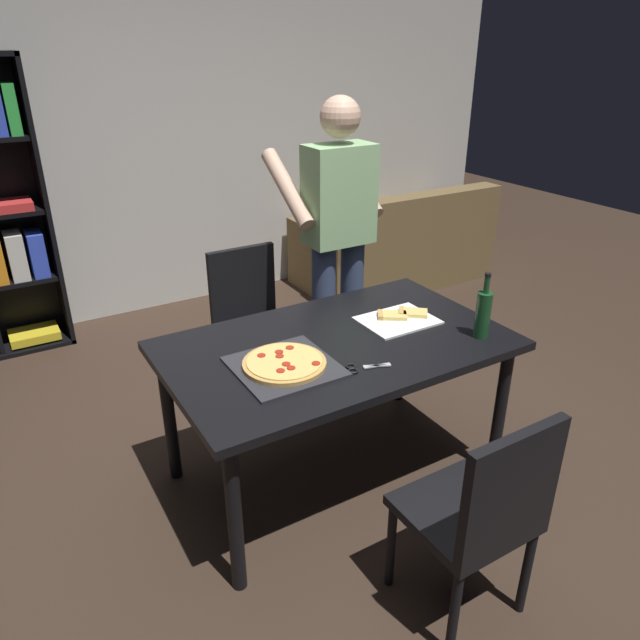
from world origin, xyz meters
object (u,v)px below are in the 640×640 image
object	(u,v)px
pepperoni_pizza_on_tray	(284,364)
chair_near_camera	(483,510)
dining_table	(337,356)
person_serving_pizza	(337,234)
chair_far_side	(251,314)
couch	(396,249)
wine_bottle	(483,313)
kitchen_scissors	(361,368)

from	to	relation	value
pepperoni_pizza_on_tray	chair_near_camera	bearing A→B (deg)	-70.08
dining_table	pepperoni_pizza_on_tray	distance (m)	0.34
dining_table	chair_near_camera	distance (m)	0.97
person_serving_pizza	chair_far_side	bearing A→B (deg)	154.86
couch	wine_bottle	world-z (taller)	wine_bottle
chair_near_camera	chair_far_side	world-z (taller)	same
person_serving_pizza	kitchen_scissors	xyz separation A→B (m)	(-0.52, -1.00, -0.24)
chair_far_side	person_serving_pizza	distance (m)	0.71
dining_table	kitchen_scissors	xyz separation A→B (m)	(-0.05, -0.26, 0.08)
chair_near_camera	kitchen_scissors	world-z (taller)	chair_near_camera
dining_table	couch	xyz separation A→B (m)	(1.90, 1.99, -0.37)
chair_near_camera	person_serving_pizza	xyz separation A→B (m)	(0.47, 1.70, 0.49)
kitchen_scissors	person_serving_pizza	bearing A→B (deg)	62.79
pepperoni_pizza_on_tray	person_serving_pizza	bearing A→B (deg)	46.44
chair_far_side	dining_table	bearing A→B (deg)	-90.00
dining_table	couch	bearing A→B (deg)	46.29
chair_near_camera	chair_far_side	xyz separation A→B (m)	(0.00, 1.92, 0.00)
chair_near_camera	pepperoni_pizza_on_tray	world-z (taller)	chair_near_camera
pepperoni_pizza_on_tray	wine_bottle	size ratio (longest dim) A/B	1.32
person_serving_pizza	wine_bottle	world-z (taller)	person_serving_pizza
person_serving_pizza	chair_near_camera	bearing A→B (deg)	-105.42
pepperoni_pizza_on_tray	wine_bottle	bearing A→B (deg)	-12.99
couch	person_serving_pizza	bearing A→B (deg)	-138.93
person_serving_pizza	pepperoni_pizza_on_tray	distance (m)	1.16
chair_far_side	wine_bottle	distance (m)	1.44
dining_table	wine_bottle	bearing A→B (deg)	-26.29
chair_far_side	wine_bottle	bearing A→B (deg)	-64.34
chair_far_side	pepperoni_pizza_on_tray	xyz separation A→B (m)	(-0.32, -1.05, 0.25)
chair_far_side	kitchen_scissors	xyz separation A→B (m)	(-0.05, -1.22, 0.24)
couch	kitchen_scissors	distance (m)	3.01
dining_table	pepperoni_pizza_on_tray	bearing A→B (deg)	-164.78
person_serving_pizza	kitchen_scissors	bearing A→B (deg)	-117.21
dining_table	chair_near_camera	world-z (taller)	chair_near_camera
dining_table	chair_near_camera	bearing A→B (deg)	-90.00
dining_table	pepperoni_pizza_on_tray	xyz separation A→B (m)	(-0.32, -0.09, 0.09)
dining_table	wine_bottle	size ratio (longest dim) A/B	4.97
dining_table	wine_bottle	xyz separation A→B (m)	(0.60, -0.30, 0.19)
couch	pepperoni_pizza_on_tray	xyz separation A→B (m)	(-2.22, -2.07, 0.46)
kitchen_scissors	dining_table	bearing A→B (deg)	80.00
chair_near_camera	pepperoni_pizza_on_tray	xyz separation A→B (m)	(-0.32, 0.87, 0.25)
dining_table	chair_near_camera	xyz separation A→B (m)	(-0.00, -0.96, -0.16)
dining_table	wine_bottle	world-z (taller)	wine_bottle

